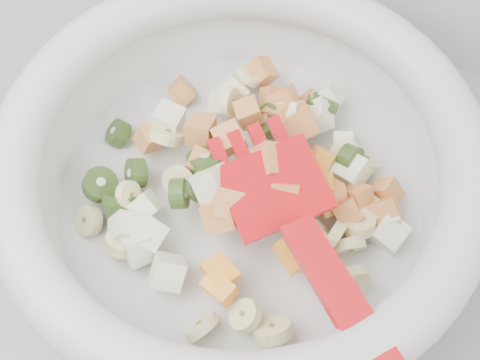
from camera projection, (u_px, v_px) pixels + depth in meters
The scene contains 1 object.
mixing_bowl at pixel (241, 175), 0.54m from camera, with size 0.43×0.36×0.12m.
Camera 1 is at (0.12, 1.27, 1.41)m, focal length 55.00 mm.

